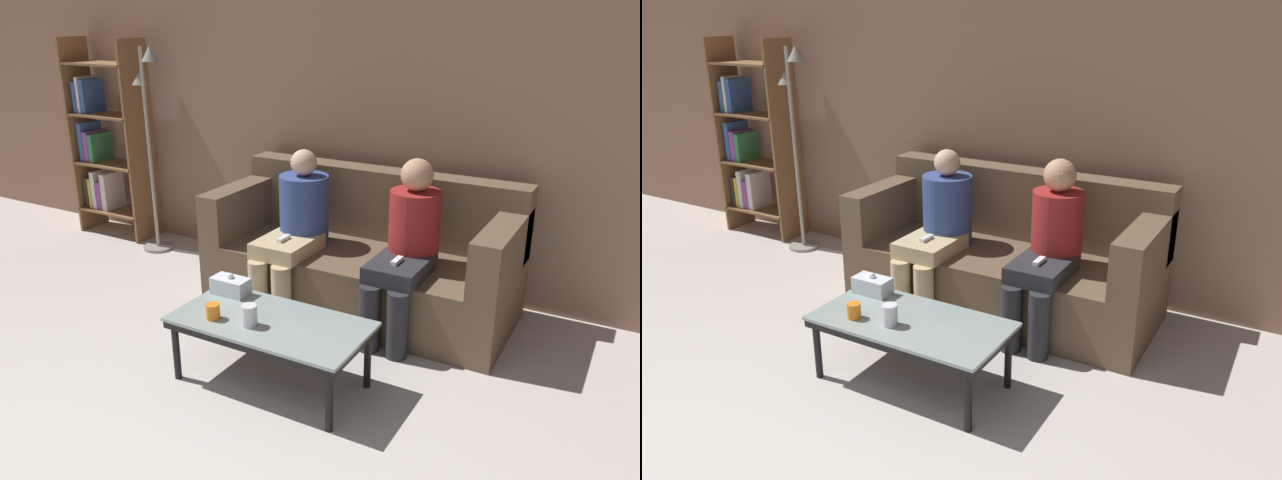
% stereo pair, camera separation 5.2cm
% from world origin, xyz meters
% --- Properties ---
extents(wall_back, '(12.00, 0.06, 2.60)m').
position_xyz_m(wall_back, '(0.00, 3.70, 1.30)').
color(wall_back, '#8C6651').
rests_on(wall_back, ground_plane).
extents(couch, '(2.07, 0.87, 0.91)m').
position_xyz_m(couch, '(0.00, 3.20, 0.34)').
color(couch, brown).
rests_on(couch, ground_plane).
extents(coffee_table, '(1.06, 0.54, 0.39)m').
position_xyz_m(coffee_table, '(-0.00, 2.05, 0.35)').
color(coffee_table, '#8C9E99').
rests_on(coffee_table, ground_plane).
extents(cup_near_left, '(0.08, 0.08, 0.12)m').
position_xyz_m(cup_near_left, '(-0.06, 1.95, 0.44)').
color(cup_near_left, silver).
rests_on(cup_near_left, coffee_table).
extents(cup_near_right, '(0.08, 0.08, 0.09)m').
position_xyz_m(cup_near_right, '(-0.28, 1.92, 0.43)').
color(cup_near_right, orange).
rests_on(cup_near_right, coffee_table).
extents(tissue_box, '(0.22, 0.12, 0.13)m').
position_xyz_m(tissue_box, '(-0.39, 2.22, 0.44)').
color(tissue_box, silver).
rests_on(tissue_box, coffee_table).
extents(bookshelf, '(0.73, 0.32, 1.74)m').
position_xyz_m(bookshelf, '(-2.70, 3.47, 0.80)').
color(bookshelf, brown).
rests_on(bookshelf, ground_plane).
extents(standing_lamp, '(0.31, 0.26, 1.70)m').
position_xyz_m(standing_lamp, '(-2.00, 3.33, 1.04)').
color(standing_lamp, gray).
rests_on(standing_lamp, ground_plane).
extents(seated_person_left_end, '(0.34, 0.68, 1.08)m').
position_xyz_m(seated_person_left_end, '(-0.40, 2.98, 0.58)').
color(seated_person_left_end, tan).
rests_on(seated_person_left_end, ground_plane).
extents(seated_person_mid_left, '(0.32, 0.67, 1.11)m').
position_xyz_m(seated_person_mid_left, '(0.40, 2.98, 0.59)').
color(seated_person_mid_left, '#28282D').
rests_on(seated_person_mid_left, ground_plane).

